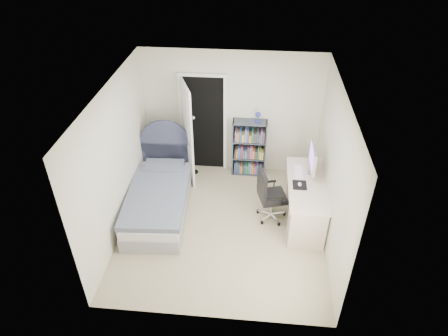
# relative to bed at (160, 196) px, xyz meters

# --- Properties ---
(room_shell) EXTENTS (3.50, 3.70, 2.60)m
(room_shell) POSITION_rel_bed_xyz_m (1.17, -0.36, 0.96)
(room_shell) COLOR gray
(room_shell) RESTS_ON ground
(door) EXTENTS (0.92, 0.78, 2.06)m
(door) POSITION_rel_bed_xyz_m (0.46, 1.17, 0.74)
(door) COLOR black
(door) RESTS_ON ground
(bed) EXTENTS (1.11, 2.17, 1.30)m
(bed) POSITION_rel_bed_xyz_m (0.00, 0.00, 0.00)
(bed) COLOR gray
(bed) RESTS_ON ground
(nightstand) EXTENTS (0.36, 0.36, 0.54)m
(nightstand) POSITION_rel_bed_xyz_m (-0.09, 1.09, 0.06)
(nightstand) COLOR tan
(nightstand) RESTS_ON ground
(floor_lamp) EXTENTS (0.19, 0.19, 1.33)m
(floor_lamp) POSITION_rel_bed_xyz_m (0.44, 1.15, 0.25)
(floor_lamp) COLOR silver
(floor_lamp) RESTS_ON ground
(bookcase) EXTENTS (0.66, 0.28, 1.40)m
(bookcase) POSITION_rel_bed_xyz_m (1.54, 1.29, 0.26)
(bookcase) COLOR #3D4553
(bookcase) RESTS_ON ground
(desk) EXTENTS (0.63, 1.58, 1.29)m
(desk) POSITION_rel_bed_xyz_m (2.56, -0.01, 0.13)
(desk) COLOR beige
(desk) RESTS_ON ground
(office_chair) EXTENTS (0.55, 0.57, 1.01)m
(office_chair) POSITION_rel_bed_xyz_m (1.92, -0.06, 0.26)
(office_chair) COLOR silver
(office_chair) RESTS_ON ground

